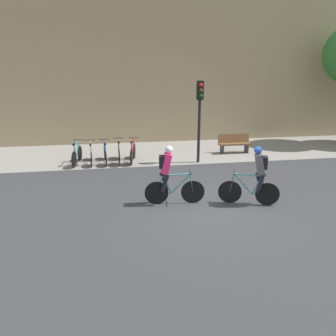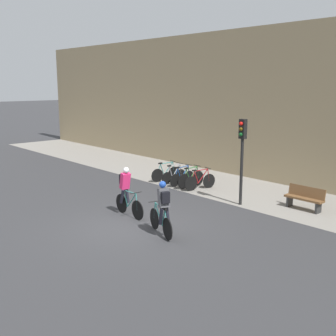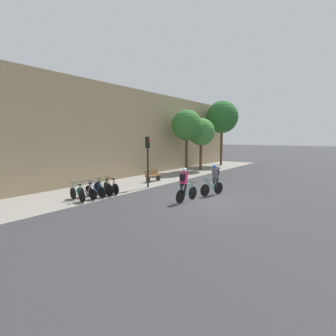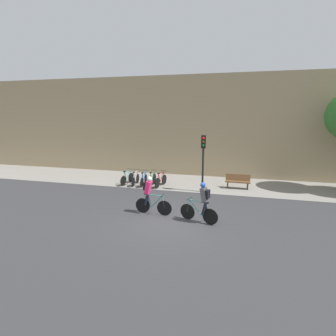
# 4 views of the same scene
# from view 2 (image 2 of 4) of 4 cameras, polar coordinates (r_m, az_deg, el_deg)

# --- Properties ---
(ground) EXTENTS (200.00, 200.00, 0.00)m
(ground) POSITION_cam_2_polar(r_m,az_deg,el_deg) (14.48, -4.94, -7.85)
(ground) COLOR #333335
(kerb_strip) EXTENTS (44.00, 4.50, 0.01)m
(kerb_strip) POSITION_cam_2_polar(r_m,az_deg,el_deg) (19.12, 11.41, -3.22)
(kerb_strip) COLOR gray
(kerb_strip) RESTS_ON ground
(building_facade) EXTENTS (44.00, 0.60, 7.44)m
(building_facade) POSITION_cam_2_polar(r_m,az_deg,el_deg) (20.66, 16.10, 8.09)
(building_facade) COLOR #9E8966
(building_facade) RESTS_ON ground
(cyclist_pink) EXTENTS (1.80, 0.46, 1.80)m
(cyclist_pink) POSITION_cam_2_polar(r_m,az_deg,el_deg) (15.41, -5.66, -3.00)
(cyclist_pink) COLOR black
(cyclist_pink) RESTS_ON ground
(cyclist_grey) EXTENTS (1.72, 0.67, 1.79)m
(cyclist_grey) POSITION_cam_2_polar(r_m,az_deg,el_deg) (13.25, -0.72, -5.35)
(cyclist_grey) COLOR black
(cyclist_grey) RESTS_ON ground
(parked_bike_0) EXTENTS (0.46, 1.65, 0.96)m
(parked_bike_0) POSITION_cam_2_polar(r_m,az_deg,el_deg) (20.84, -0.31, -0.67)
(parked_bike_0) COLOR black
(parked_bike_0) RESTS_ON ground
(parked_bike_1) EXTENTS (0.46, 1.60, 0.94)m
(parked_bike_1) POSITION_cam_2_polar(r_m,az_deg,el_deg) (20.41, 0.79, -0.98)
(parked_bike_1) COLOR black
(parked_bike_1) RESTS_ON ground
(parked_bike_2) EXTENTS (0.46, 1.65, 0.94)m
(parked_bike_2) POSITION_cam_2_polar(r_m,az_deg,el_deg) (20.00, 1.93, -1.24)
(parked_bike_2) COLOR black
(parked_bike_2) RESTS_ON ground
(parked_bike_3) EXTENTS (0.46, 1.68, 0.99)m
(parked_bike_3) POSITION_cam_2_polar(r_m,az_deg,el_deg) (19.59, 3.12, -1.43)
(parked_bike_3) COLOR black
(parked_bike_3) RESTS_ON ground
(parked_bike_4) EXTENTS (0.47, 1.66, 0.97)m
(parked_bike_4) POSITION_cam_2_polar(r_m,az_deg,el_deg) (19.19, 4.36, -1.76)
(parked_bike_4) COLOR black
(parked_bike_4) RESTS_ON ground
(traffic_light_pole) EXTENTS (0.26, 0.30, 3.41)m
(traffic_light_pole) POSITION_cam_2_polar(r_m,az_deg,el_deg) (16.62, 10.01, 2.97)
(traffic_light_pole) COLOR black
(traffic_light_pole) RESTS_ON ground
(bench) EXTENTS (1.52, 0.44, 0.89)m
(bench) POSITION_cam_2_polar(r_m,az_deg,el_deg) (16.93, 18.02, -3.87)
(bench) COLOR brown
(bench) RESTS_ON ground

